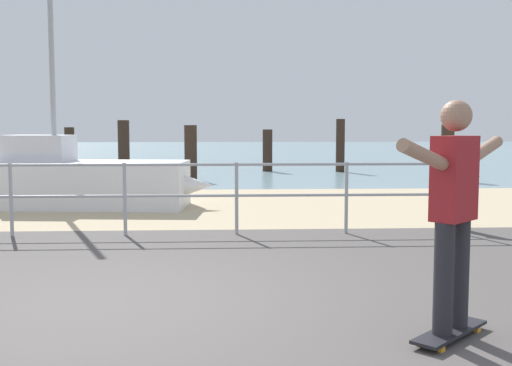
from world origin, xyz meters
TOP-DOWN VIEW (x-y plane):
  - ground_plane at (0.00, -1.00)m, footprint 24.00×10.00m
  - beach_strip at (0.00, 7.00)m, footprint 24.00×6.00m
  - sea_surface at (0.00, 35.00)m, footprint 72.00×50.00m
  - railing_fence at (-2.09, 3.60)m, footprint 12.67×0.05m
  - sailboat at (-1.89, 6.76)m, footprint 5.03×1.80m
  - skateboard at (2.52, -0.85)m, footprint 0.72×0.69m
  - skateboarder at (2.52, -0.85)m, footprint 1.12×1.05m
  - bollard_short at (4.41, 3.80)m, footprint 0.18×0.18m
  - seagull at (4.42, 3.79)m, footprint 0.43×0.32m
  - groyne_post_0 at (-5.06, 18.86)m, footprint 0.37×0.37m
  - groyne_post_1 at (-2.58, 16.27)m, footprint 0.39×0.39m
  - groyne_post_2 at (-0.10, 12.90)m, footprint 0.37×0.37m
  - groyne_post_3 at (2.38, 16.33)m, footprint 0.34×0.34m
  - groyne_post_4 at (4.86, 15.90)m, footprint 0.30×0.30m
  - groyne_post_5 at (7.34, 12.44)m, footprint 0.37×0.37m

SIDE VIEW (x-z plane):
  - ground_plane at x=0.00m, z-range -0.02..0.02m
  - beach_strip at x=0.00m, z-range -0.02..0.02m
  - sea_surface at x=0.00m, z-range -0.02..0.02m
  - skateboard at x=2.52m, z-range 0.03..0.11m
  - bollard_short at x=4.41m, z-range 0.00..0.70m
  - sailboat at x=-1.89m, z-range -1.83..2.87m
  - railing_fence at x=-2.09m, z-range 0.17..1.22m
  - groyne_post_3 at x=2.38m, z-range 0.00..1.48m
  - groyne_post_0 at x=-5.06m, z-range 0.00..1.55m
  - seagull at x=4.42m, z-range 0.69..0.87m
  - groyne_post_2 at x=-0.10m, z-range 0.00..1.61m
  - groyne_post_5 at x=7.34m, z-range 0.00..1.62m
  - groyne_post_1 at x=-2.58m, z-range 0.00..1.79m
  - groyne_post_4 at x=4.86m, z-range 0.00..1.84m
  - skateboarder at x=2.52m, z-range 0.19..1.84m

